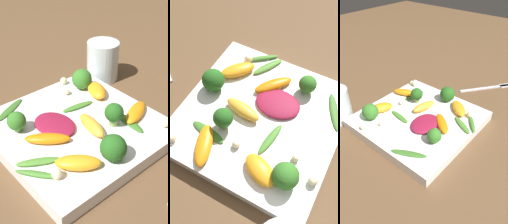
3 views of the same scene
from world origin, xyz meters
TOP-DOWN VIEW (x-y plane):
  - ground_plane at (0.00, 0.00)m, footprint 2.40×2.40m
  - plate at (0.00, 0.00)m, footprint 0.28×0.28m
  - radicchio_leaf_0 at (-0.03, 0.02)m, footprint 0.07×0.09m
  - orange_segment_0 at (0.01, -0.03)m, footprint 0.04×0.07m
  - orange_segment_1 at (-0.07, -0.01)m, footprint 0.07×0.07m
  - orange_segment_2 at (0.09, 0.05)m, footprint 0.06×0.07m
  - orange_segment_3 at (0.10, -0.05)m, footprint 0.08×0.05m
  - orange_segment_4 at (-0.07, -0.08)m, footprint 0.07×0.07m
  - broccoli_floret_0 at (-0.09, 0.05)m, footprint 0.03×0.03m
  - broccoli_floret_1 at (-0.01, -0.11)m, footprint 0.04×0.04m
  - broccoli_floret_2 at (0.09, 0.09)m, footprint 0.04×0.04m
  - broccoli_floret_3 at (0.05, -0.05)m, footprint 0.03×0.03m
  - arugula_sprig_0 at (0.03, 0.04)m, footprint 0.07×0.02m
  - arugula_sprig_1 at (-0.11, -0.04)m, footprint 0.07×0.05m
  - arugula_sprig_2 at (-0.12, -0.06)m, footprint 0.05×0.06m
  - arugula_sprig_3 at (0.07, -0.06)m, footprint 0.03×0.07m
  - arugula_sprig_4 at (-0.07, 0.11)m, footprint 0.08×0.05m
  - macadamia_nut_0 at (0.11, -0.11)m, footprint 0.02×0.02m
  - macadamia_nut_1 at (0.07, 0.13)m, footprint 0.02×0.02m
  - macadamia_nut_2 at (0.07, -0.01)m, footprint 0.01×0.01m
  - macadamia_nut_3 at (0.05, 0.09)m, footprint 0.01×0.01m
  - macadamia_nut_4 at (-0.10, -0.08)m, footprint 0.02×0.02m

SIDE VIEW (x-z plane):
  - ground_plane at x=0.00m, z-range 0.00..0.00m
  - plate at x=0.00m, z-range 0.00..0.03m
  - arugula_sprig_4 at x=-0.07m, z-range 0.03..0.03m
  - arugula_sprig_3 at x=0.07m, z-range 0.03..0.03m
  - arugula_sprig_0 at x=0.03m, z-range 0.03..0.03m
  - arugula_sprig_1 at x=-0.11m, z-range 0.03..0.03m
  - arugula_sprig_2 at x=-0.12m, z-range 0.03..0.03m
  - radicchio_leaf_0 at x=-0.03m, z-range 0.03..0.04m
  - macadamia_nut_3 at x=0.05m, z-range 0.03..0.04m
  - macadamia_nut_2 at x=0.07m, z-range 0.03..0.04m
  - macadamia_nut_1 at x=0.07m, z-range 0.03..0.04m
  - orange_segment_1 at x=-0.07m, z-range 0.03..0.04m
  - orange_segment_3 at x=0.10m, z-range 0.03..0.04m
  - macadamia_nut_0 at x=0.11m, z-range 0.03..0.04m
  - macadamia_nut_4 at x=-0.10m, z-range 0.03..0.04m
  - orange_segment_4 at x=-0.07m, z-range 0.03..0.04m
  - orange_segment_0 at x=0.01m, z-range 0.03..0.05m
  - orange_segment_2 at x=0.09m, z-range 0.03..0.05m
  - broccoli_floret_0 at x=-0.09m, z-range 0.03..0.06m
  - broccoli_floret_2 at x=0.09m, z-range 0.03..0.07m
  - broccoli_floret_1 at x=-0.01m, z-range 0.03..0.07m
  - broccoli_floret_3 at x=0.05m, z-range 0.03..0.07m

